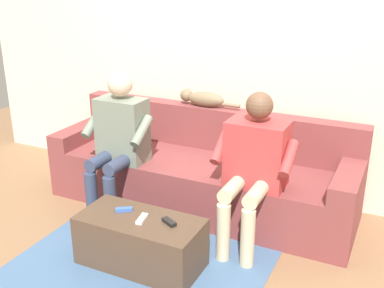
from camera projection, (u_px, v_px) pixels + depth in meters
The scene contains 11 objects.
ground_plane at pixel (162, 243), 3.52m from camera, with size 8.00×8.00×0.00m, color #846042.
back_wall at pixel (225, 52), 4.09m from camera, with size 5.40×0.06×2.54m, color beige.
couch at pixel (202, 174), 4.03m from camera, with size 2.63×0.81×0.81m.
coffee_table at pixel (141, 241), 3.21m from camera, with size 0.86×0.41×0.36m.
person_left_seated at pixel (254, 161), 3.36m from camera, with size 0.59×0.60×1.15m.
person_right_seated at pixel (119, 135), 3.81m from camera, with size 0.56×0.52×1.19m.
cat_on_backrest at pixel (202, 99), 4.11m from camera, with size 0.57×0.13×0.14m.
remote_black at pixel (169, 222), 3.08m from camera, with size 0.12×0.04×0.03m, color black.
remote_blue at pixel (124, 210), 3.24m from camera, with size 0.12×0.04×0.03m, color #3860B7.
remote_white at pixel (142, 219), 3.12m from camera, with size 0.13×0.04×0.02m, color white.
floor_rug at pixel (150, 255), 3.36m from camera, with size 1.71×1.55×0.01m, color #426084.
Camera 1 is at (-1.53, 3.23, 1.93)m, focal length 43.36 mm.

